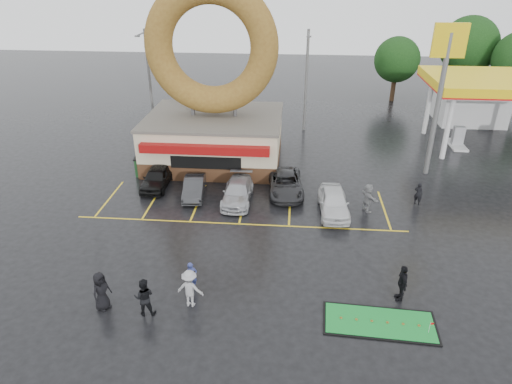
# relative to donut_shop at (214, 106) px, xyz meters

# --- Properties ---
(ground) EXTENTS (120.00, 120.00, 0.00)m
(ground) POSITION_rel_donut_shop_xyz_m (3.00, -12.97, -4.46)
(ground) COLOR black
(ground) RESTS_ON ground
(donut_shop) EXTENTS (10.20, 8.70, 13.50)m
(donut_shop) POSITION_rel_donut_shop_xyz_m (0.00, 0.00, 0.00)
(donut_shop) COLOR #472B19
(donut_shop) RESTS_ON ground
(gas_station) EXTENTS (12.30, 13.65, 5.90)m
(gas_station) POSITION_rel_donut_shop_xyz_m (23.00, 7.97, -0.77)
(gas_station) COLOR silver
(gas_station) RESTS_ON ground
(shell_sign) EXTENTS (2.20, 0.36, 10.60)m
(shell_sign) POSITION_rel_donut_shop_xyz_m (16.00, -0.97, 2.91)
(shell_sign) COLOR slate
(shell_sign) RESTS_ON ground
(streetlight_left) EXTENTS (0.40, 2.21, 9.00)m
(streetlight_left) POSITION_rel_donut_shop_xyz_m (-7.00, 6.95, 0.32)
(streetlight_left) COLOR slate
(streetlight_left) RESTS_ON ground
(streetlight_mid) EXTENTS (0.40, 2.21, 9.00)m
(streetlight_mid) POSITION_rel_donut_shop_xyz_m (7.00, 7.95, 0.32)
(streetlight_mid) COLOR slate
(streetlight_mid) RESTS_ON ground
(streetlight_right) EXTENTS (0.40, 2.21, 9.00)m
(streetlight_right) POSITION_rel_donut_shop_xyz_m (19.00, 8.95, 0.32)
(streetlight_right) COLOR slate
(streetlight_right) RESTS_ON ground
(tree_far_c) EXTENTS (6.30, 6.30, 9.00)m
(tree_far_c) POSITION_rel_donut_shop_xyz_m (25.00, 21.03, 1.37)
(tree_far_c) COLOR #332114
(tree_far_c) RESTS_ON ground
(tree_far_d) EXTENTS (4.90, 4.90, 7.00)m
(tree_far_d) POSITION_rel_donut_shop_xyz_m (17.00, 19.03, 0.07)
(tree_far_d) COLOR #332114
(tree_far_d) RESTS_ON ground
(car_black) EXTENTS (1.66, 4.12, 1.40)m
(car_black) POSITION_rel_donut_shop_xyz_m (-3.29, -4.97, -3.76)
(car_black) COLOR black
(car_black) RESTS_ON ground
(car_dgrey) EXTENTS (1.69, 3.83, 1.22)m
(car_dgrey) POSITION_rel_donut_shop_xyz_m (-0.43, -6.14, -3.85)
(car_dgrey) COLOR #29292B
(car_dgrey) RESTS_ON ground
(car_silver) EXTENTS (1.85, 4.49, 1.30)m
(car_silver) POSITION_rel_donut_shop_xyz_m (2.56, -6.60, -3.81)
(car_silver) COLOR #A7A8AC
(car_silver) RESTS_ON ground
(car_grey) EXTENTS (2.64, 5.01, 1.34)m
(car_grey) POSITION_rel_donut_shop_xyz_m (5.66, -5.13, -3.79)
(car_grey) COLOR #29292B
(car_grey) RESTS_ON ground
(car_white) EXTENTS (1.93, 4.42, 1.48)m
(car_white) POSITION_rel_donut_shop_xyz_m (8.72, -7.65, -3.72)
(car_white) COLOR silver
(car_white) RESTS_ON ground
(person_blue) EXTENTS (0.67, 0.63, 1.53)m
(person_blue) POSITION_rel_donut_shop_xyz_m (1.51, -15.88, -3.70)
(person_blue) COLOR navy
(person_blue) RESTS_ON ground
(person_blackjkt) EXTENTS (0.98, 0.80, 1.84)m
(person_blackjkt) POSITION_rel_donut_shop_xyz_m (-0.22, -17.67, -3.54)
(person_blackjkt) COLOR black
(person_blackjkt) RESTS_ON ground
(person_hoodie) EXTENTS (1.30, 0.86, 1.88)m
(person_hoodie) POSITION_rel_donut_shop_xyz_m (1.68, -16.95, -3.52)
(person_hoodie) COLOR #9C9C9F
(person_hoodie) RESTS_ON ground
(person_bystander) EXTENTS (0.94, 1.10, 1.91)m
(person_bystander) POSITION_rel_donut_shop_xyz_m (-2.24, -17.48, -3.51)
(person_bystander) COLOR black
(person_bystander) RESTS_ON ground
(person_cameraman) EXTENTS (0.47, 1.09, 1.84)m
(person_cameraman) POSITION_rel_donut_shop_xyz_m (11.30, -15.67, -3.54)
(person_cameraman) COLOR black
(person_cameraman) RESTS_ON ground
(person_walker_near) EXTENTS (1.19, 1.79, 1.85)m
(person_walker_near) POSITION_rel_donut_shop_xyz_m (10.85, -7.23, -3.54)
(person_walker_near) COLOR gray
(person_walker_near) RESTS_ON ground
(person_walker_far) EXTENTS (0.66, 0.61, 1.52)m
(person_walker_far) POSITION_rel_donut_shop_xyz_m (14.22, -6.05, -3.70)
(person_walker_far) COLOR black
(person_walker_far) RESTS_ON ground
(dumpster) EXTENTS (1.93, 1.41, 1.30)m
(dumpster) POSITION_rel_donut_shop_xyz_m (-4.50, -2.93, -3.81)
(dumpster) COLOR #19421E
(dumpster) RESTS_ON ground
(putting_green) EXTENTS (4.98, 2.37, 0.61)m
(putting_green) POSITION_rel_donut_shop_xyz_m (10.12, -17.42, -4.43)
(putting_green) COLOR black
(putting_green) RESTS_ON ground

